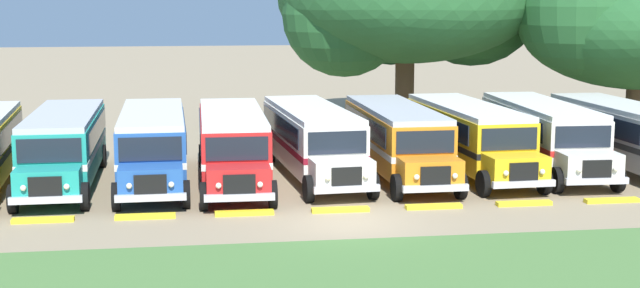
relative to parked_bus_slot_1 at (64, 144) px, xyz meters
name	(u,v)px	position (x,y,z in m)	size (l,w,h in m)	color
ground_plane	(348,223)	(9.99, -7.90, -1.58)	(220.00, 220.00, 0.00)	#937F60
parked_bus_slot_1	(64,144)	(0.00, 0.00, 0.00)	(2.80, 10.85, 2.82)	teal
parked_bus_slot_2	(153,143)	(3.45, -0.17, 0.00)	(2.83, 10.86, 2.82)	#23519E
parked_bus_slot_3	(232,143)	(6.59, -0.58, 0.00)	(2.80, 10.85, 2.82)	red
parked_bus_slot_4	(313,138)	(9.94, 0.20, 0.00)	(3.35, 10.94, 2.82)	silver
parked_bus_slot_5	(397,137)	(13.43, -0.11, 0.00)	(2.78, 10.85, 2.82)	orange
parked_bus_slot_6	(469,134)	(16.59, 0.14, 0.00)	(3.10, 10.89, 2.82)	yellow
parked_bus_slot_7	(543,132)	(19.92, 0.25, 0.00)	(3.01, 10.88, 2.82)	silver
parked_bus_slot_8	(625,134)	(23.24, -0.66, 0.00)	(3.00, 10.88, 2.82)	#9E9993
curb_wheelstop_1	(43,220)	(0.05, -6.35, -1.51)	(2.00, 0.36, 0.15)	yellow
curb_wheelstop_2	(145,216)	(3.36, -6.35, -1.51)	(2.00, 0.36, 0.15)	yellow
curb_wheelstop_3	(244,213)	(6.68, -6.35, -1.51)	(2.00, 0.36, 0.15)	yellow
curb_wheelstop_4	(340,210)	(9.99, -6.35, -1.51)	(2.00, 0.36, 0.15)	yellow
curb_wheelstop_5	(434,206)	(13.30, -6.35, -1.51)	(2.00, 0.36, 0.15)	yellow
curb_wheelstop_6	(524,203)	(16.61, -6.35, -1.51)	(2.00, 0.36, 0.15)	yellow
curb_wheelstop_7	(612,200)	(19.92, -6.35, -1.51)	(2.00, 0.36, 0.15)	yellow
broad_shade_tree	(411,0)	(17.45, 13.93, 5.56)	(15.66, 15.18, 11.63)	brown
secondary_tree	(630,22)	(28.57, 9.89, 4.40)	(13.35, 13.52, 10.45)	brown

